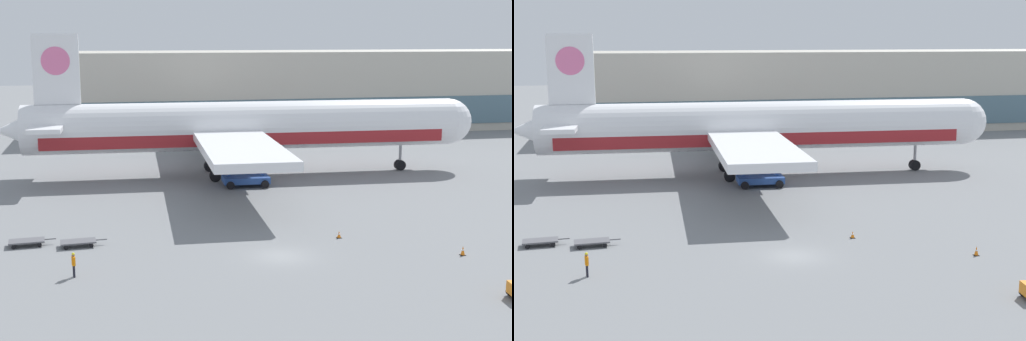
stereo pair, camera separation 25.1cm
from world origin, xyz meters
The scene contains 9 objects.
ground_plane centered at (0.00, 0.00, 0.00)m, with size 400.00×400.00×0.00m, color slate.
terminal_building centered at (26.45, 72.72, 6.99)m, with size 90.00×18.20×14.00m.
airplane_main centered at (2.73, 32.36, 5.84)m, with size 58.09×48.25×17.00m.
scissor_lift_loader centered at (2.28, 26.07, 1.99)m, with size 5.30×3.53×5.18m.
baggage_dolly_lead centered at (-19.58, 6.89, 0.39)m, with size 3.75×1.73×0.48m.
baggage_dolly_second centered at (-15.47, 5.87, 0.39)m, with size 3.75×1.73×0.48m.
ground_crew_near centered at (-15.52, -1.71, 1.07)m, with size 0.29×0.56×1.81m.
traffic_cone_near centered at (5.98, 3.87, 0.30)m, with size 0.40×0.40×0.61m.
traffic_cone_far centered at (13.89, -2.69, 0.37)m, with size 0.40×0.40×0.76m.
Camera 2 is at (-12.52, -51.49, 16.90)m, focal length 50.00 mm.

